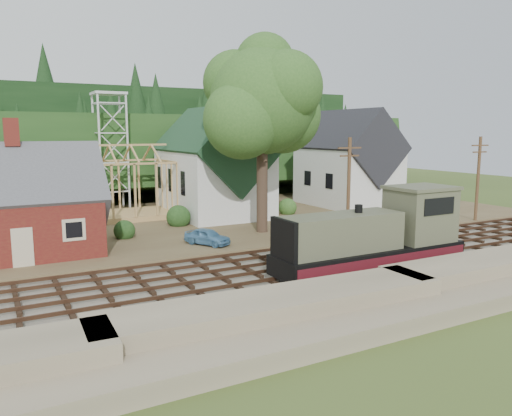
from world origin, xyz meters
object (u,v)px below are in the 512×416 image
car_blue (207,237)px  car_red (402,194)px  locomotive (377,238)px  patio_set (26,227)px

car_blue → car_red: (31.14, 12.17, -0.03)m
locomotive → patio_set: (-18.27, 12.30, 0.23)m
car_red → car_blue: bearing=128.5°
patio_set → locomotive: bearing=-33.9°
locomotive → car_red: (24.69, 22.89, -1.30)m
patio_set → car_red: bearing=13.8°
car_red → patio_set: bearing=121.0°
locomotive → car_blue: 12.58m
locomotive → car_blue: size_ratio=3.51×
locomotive → patio_set: bearing=146.1°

